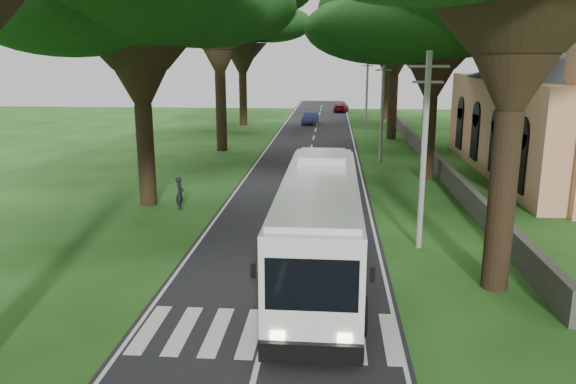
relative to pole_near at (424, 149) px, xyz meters
The scene contains 15 objects.
ground 9.15m from the pole_near, 132.51° to the right, with size 140.00×140.00×0.00m, color #1F4413.
road 20.21m from the pole_near, 106.14° to the left, with size 8.00×120.00×0.04m, color black.
crosswalk 10.57m from the pole_near, 124.51° to the right, with size 8.00×3.00×0.01m, color silver.
property_wall 18.68m from the pole_near, 79.00° to the left, with size 0.35×50.00×1.20m, color #383533.
pole_near is the anchor object (origin of this frame).
pole_mid 20.00m from the pole_near, 90.00° to the left, with size 1.60×0.24×8.00m.
pole_far 40.00m from the pole_near, 90.00° to the left, with size 1.60×0.24×8.00m.
tree_l_far 44.92m from the pole_near, 108.43° to the left, with size 13.16×13.16×14.72m.
tree_r_mida 15.55m from the pole_near, 79.88° to the left, with size 14.51×14.51×13.64m.
tree_r_midb 33.03m from the pole_near, 86.42° to the left, with size 13.60×13.60×15.19m.
tree_r_far 50.64m from the pole_near, 86.57° to the left, with size 14.62×14.62×14.85m.
coach_bus 5.83m from the pole_near, 138.96° to the right, with size 3.04×12.62×3.72m.
distant_car_b 44.06m from the pole_near, 98.25° to the left, with size 1.44×4.13×1.36m, color navy.
distant_car_c 59.21m from the pole_near, 92.42° to the left, with size 1.85×4.55×1.32m, color maroon.
pedestrian 13.05m from the pole_near, 155.90° to the left, with size 0.63×0.41×1.72m, color black.
Camera 1 is at (1.82, -16.61, 7.77)m, focal length 35.00 mm.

